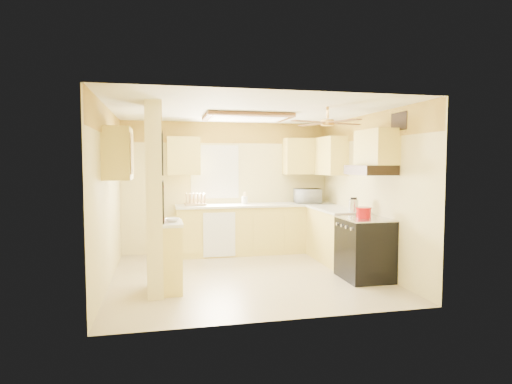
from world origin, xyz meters
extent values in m
plane|color=#C3B287|center=(0.00, 0.00, 0.00)|extent=(4.00, 4.00, 0.00)
plane|color=white|center=(0.00, 0.00, 2.50)|extent=(4.00, 4.00, 0.00)
plane|color=#E9D98E|center=(0.00, 1.90, 1.25)|extent=(4.00, 0.00, 4.00)
plane|color=#E9D98E|center=(0.00, -1.90, 1.25)|extent=(4.00, 0.00, 4.00)
plane|color=#E9D98E|center=(-2.00, 0.00, 1.25)|extent=(0.00, 3.80, 3.80)
plane|color=#E9D98E|center=(2.00, 0.00, 1.25)|extent=(0.00, 3.80, 3.80)
cube|color=#FFDE4B|center=(0.00, 1.88, 2.30)|extent=(4.00, 0.02, 0.40)
cube|color=#E9D98E|center=(-1.35, -0.55, 1.25)|extent=(0.20, 0.70, 2.50)
cube|color=#F8E170|center=(-1.13, -0.55, 0.45)|extent=(0.25, 0.55, 0.90)
cube|color=silver|center=(-1.13, -0.55, 0.92)|extent=(0.28, 0.58, 0.04)
cube|color=#F8E170|center=(0.50, 1.60, 0.45)|extent=(3.00, 0.60, 0.90)
cube|color=#F8E170|center=(1.70, 0.60, 0.45)|extent=(0.60, 1.40, 0.90)
cube|color=silver|center=(0.50, 1.59, 0.92)|extent=(3.04, 0.64, 0.04)
cube|color=silver|center=(1.69, 0.60, 0.92)|extent=(0.64, 1.44, 0.04)
cube|color=white|center=(-0.25, 1.29, 0.43)|extent=(0.58, 0.02, 0.80)
cube|color=white|center=(-0.25, 1.89, 1.55)|extent=(0.92, 0.02, 1.02)
cube|color=white|center=(-0.25, 1.89, 1.55)|extent=(0.80, 0.02, 0.90)
cube|color=#F8E170|center=(-0.85, 1.72, 1.85)|extent=(0.60, 0.35, 0.70)
cube|color=#F8E170|center=(1.55, 1.72, 1.85)|extent=(0.90, 0.35, 0.70)
cube|color=#F8E170|center=(1.82, 1.25, 1.85)|extent=(0.35, 1.00, 0.70)
cube|color=#F8E170|center=(-1.82, -0.25, 1.85)|extent=(0.35, 0.75, 0.70)
cube|color=#F8E170|center=(1.82, -0.55, 1.95)|extent=(0.35, 0.76, 0.52)
cube|color=black|center=(1.67, -0.55, 0.45)|extent=(0.65, 0.76, 0.90)
cube|color=silver|center=(1.67, -0.55, 0.91)|extent=(0.66, 0.77, 0.02)
cylinder|color=silver|center=(1.34, -0.80, 0.80)|extent=(0.03, 0.05, 0.05)
cylinder|color=silver|center=(1.34, -0.63, 0.80)|extent=(0.03, 0.05, 0.05)
cylinder|color=silver|center=(1.34, -0.47, 0.80)|extent=(0.03, 0.05, 0.05)
cylinder|color=silver|center=(1.34, -0.30, 0.80)|extent=(0.03, 0.05, 0.05)
cube|color=black|center=(1.74, -0.55, 1.62)|extent=(0.50, 0.76, 0.14)
cube|color=black|center=(-1.24, -0.55, 1.85)|extent=(0.02, 0.42, 0.57)
cube|color=white|center=(-1.23, -0.55, 1.85)|extent=(0.01, 0.37, 0.52)
cube|color=black|center=(-1.24, -0.55, 1.20)|extent=(0.02, 0.42, 0.57)
cube|color=yellow|center=(-1.23, -0.55, 1.20)|extent=(0.01, 0.37, 0.52)
cube|color=brown|center=(0.10, 0.50, 2.46)|extent=(1.35, 0.95, 0.06)
cube|color=white|center=(0.10, 0.50, 2.44)|extent=(1.15, 0.75, 0.02)
cylinder|color=gold|center=(1.00, -0.70, 2.42)|extent=(0.04, 0.04, 0.16)
cylinder|color=gold|center=(1.00, -0.70, 2.28)|extent=(0.18, 0.18, 0.08)
cube|color=brown|center=(1.30, -0.59, 2.28)|extent=(0.55, 0.28, 0.01)
cube|color=brown|center=(0.89, -0.40, 2.28)|extent=(0.28, 0.55, 0.01)
cube|color=brown|center=(0.70, -0.81, 2.28)|extent=(0.55, 0.28, 0.01)
cube|color=brown|center=(1.11, -1.00, 2.28)|extent=(0.28, 0.55, 0.01)
cube|color=black|center=(1.98, -0.90, 2.30)|extent=(0.02, 0.40, 0.25)
imported|color=white|center=(1.53, 1.58, 1.08)|extent=(0.54, 0.40, 0.28)
imported|color=white|center=(-1.12, -0.53, 0.96)|extent=(0.22, 0.22, 0.05)
cylinder|color=#B60B0E|center=(1.66, -0.53, 0.98)|extent=(0.22, 0.22, 0.14)
cylinder|color=#B60B0E|center=(1.66, -0.53, 1.06)|extent=(0.23, 0.23, 0.02)
cylinder|color=silver|center=(1.74, -0.01, 1.04)|extent=(0.15, 0.15, 0.20)
cylinder|color=black|center=(1.74, -0.01, 1.16)|extent=(0.10, 0.10, 0.03)
cube|color=tan|center=(-0.65, 1.61, 0.96)|extent=(0.39, 0.29, 0.04)
cube|color=tan|center=(-0.81, 1.61, 1.05)|extent=(0.02, 0.26, 0.22)
cube|color=tan|center=(-0.74, 1.61, 1.05)|extent=(0.02, 0.26, 0.22)
cube|color=tan|center=(-0.68, 1.61, 1.05)|extent=(0.02, 0.26, 0.22)
cube|color=tan|center=(-0.61, 1.61, 1.05)|extent=(0.02, 0.26, 0.22)
cube|color=tan|center=(-0.55, 1.61, 1.05)|extent=(0.02, 0.26, 0.22)
cube|color=tan|center=(-0.48, 1.61, 1.05)|extent=(0.02, 0.26, 0.22)
cylinder|color=white|center=(-0.74, 1.61, 1.05)|extent=(0.02, 0.22, 0.22)
cylinder|color=white|center=(-0.61, 1.61, 1.05)|extent=(0.02, 0.22, 0.22)
cylinder|color=white|center=(0.29, 1.66, 1.01)|extent=(0.11, 0.11, 0.14)
cylinder|color=tan|center=(0.31, 1.66, 1.05)|extent=(0.01, 0.01, 0.23)
cylinder|color=tan|center=(0.29, 1.69, 1.05)|extent=(0.01, 0.01, 0.23)
cylinder|color=tan|center=(0.27, 1.66, 1.05)|extent=(0.01, 0.01, 0.23)
cylinder|color=tan|center=(0.29, 1.64, 1.05)|extent=(0.01, 0.01, 0.23)
camera|label=1|loc=(-1.26, -6.31, 1.74)|focal=30.00mm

